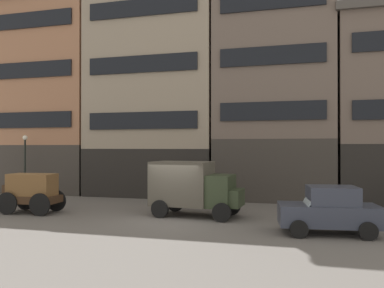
{
  "coord_description": "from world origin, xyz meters",
  "views": [
    {
      "loc": [
        5.32,
        -16.63,
        3.34
      ],
      "look_at": [
        0.49,
        1.86,
        3.48
      ],
      "focal_mm": 35.37,
      "sensor_mm": 36.0,
      "label": 1
    }
  ],
  "objects_px": {
    "cargo_wagon": "(31,190)",
    "delivery_truck_near": "(193,187)",
    "sedan_dark": "(329,210)",
    "streetlamp_curbside": "(25,157)"
  },
  "relations": [
    {
      "from": "cargo_wagon",
      "to": "delivery_truck_near",
      "type": "xyz_separation_m",
      "value": [
        8.15,
        1.23,
        0.28
      ]
    },
    {
      "from": "cargo_wagon",
      "to": "delivery_truck_near",
      "type": "height_order",
      "value": "delivery_truck_near"
    },
    {
      "from": "sedan_dark",
      "to": "streetlamp_curbside",
      "type": "height_order",
      "value": "streetlamp_curbside"
    },
    {
      "from": "streetlamp_curbside",
      "to": "delivery_truck_near",
      "type": "bearing_deg",
      "value": -17.99
    },
    {
      "from": "sedan_dark",
      "to": "cargo_wagon",
      "type": "bearing_deg",
      "value": 175.54
    },
    {
      "from": "cargo_wagon",
      "to": "streetlamp_curbside",
      "type": "relative_size",
      "value": 0.72
    },
    {
      "from": "cargo_wagon",
      "to": "streetlamp_curbside",
      "type": "xyz_separation_m",
      "value": [
        -4.67,
        5.39,
        1.52
      ]
    },
    {
      "from": "delivery_truck_near",
      "to": "sedan_dark",
      "type": "distance_m",
      "value": 6.43
    },
    {
      "from": "delivery_truck_near",
      "to": "sedan_dark",
      "type": "bearing_deg",
      "value": -21.33
    },
    {
      "from": "delivery_truck_near",
      "to": "streetlamp_curbside",
      "type": "height_order",
      "value": "streetlamp_curbside"
    }
  ]
}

